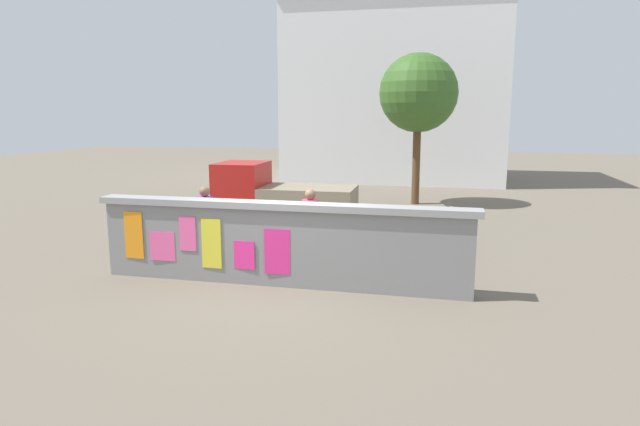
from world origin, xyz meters
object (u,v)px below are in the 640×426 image
(motorcycle, at_px, (423,221))
(bicycle_near, at_px, (421,246))
(person_walking, at_px, (205,216))
(person_bystander, at_px, (310,220))
(tree_roadside, at_px, (418,94))
(auto_rickshaw_truck, at_px, (278,199))

(motorcycle, relative_size, bicycle_near, 1.10)
(bicycle_near, height_order, person_walking, person_walking)
(bicycle_near, distance_m, person_walking, 4.59)
(person_bystander, xyz_separation_m, tree_roadside, (1.59, 8.60, 2.79))
(person_walking, bearing_deg, motorcycle, 36.50)
(motorcycle, distance_m, person_walking, 5.46)
(person_bystander, bearing_deg, auto_rickshaw_truck, 118.58)
(auto_rickshaw_truck, xyz_separation_m, motorcycle, (3.73, 0.17, -0.44))
(motorcycle, height_order, bicycle_near, bicycle_near)
(auto_rickshaw_truck, xyz_separation_m, tree_roadside, (3.21, 5.64, 2.88))
(motorcycle, xyz_separation_m, person_bystander, (-2.11, -3.14, 0.52))
(auto_rickshaw_truck, relative_size, person_walking, 2.25)
(bicycle_near, height_order, tree_roadside, tree_roadside)
(person_bystander, relative_size, tree_roadside, 0.32)
(person_bystander, height_order, tree_roadside, tree_roadside)
(person_walking, bearing_deg, auto_rickshaw_truck, 78.23)
(motorcycle, height_order, tree_roadside, tree_roadside)
(motorcycle, distance_m, person_bystander, 3.82)
(bicycle_near, bearing_deg, tree_roadside, 94.46)
(person_walking, distance_m, person_bystander, 2.25)
(auto_rickshaw_truck, distance_m, motorcycle, 3.76)
(person_bystander, distance_m, tree_roadside, 9.18)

